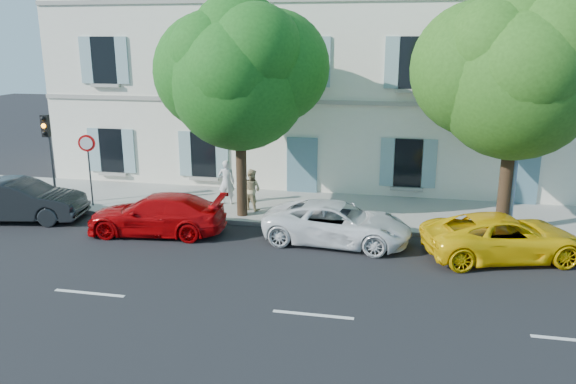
% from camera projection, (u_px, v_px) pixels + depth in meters
% --- Properties ---
extents(ground, '(90.00, 90.00, 0.00)m').
position_uv_depth(ground, '(333.00, 255.00, 17.47)').
color(ground, black).
extents(sidewalk, '(36.00, 4.50, 0.15)m').
position_uv_depth(sidewalk, '(348.00, 211.00, 21.65)').
color(sidewalk, '#A09E96').
rests_on(sidewalk, ground).
extents(kerb, '(36.00, 0.16, 0.16)m').
position_uv_depth(kerb, '(342.00, 229.00, 19.60)').
color(kerb, '#9E998E').
rests_on(kerb, ground).
extents(building, '(28.00, 7.00, 12.00)m').
position_uv_depth(building, '(364.00, 50.00, 25.52)').
color(building, white).
rests_on(building, ground).
extents(car_dark_sedan, '(4.87, 2.40, 1.54)m').
position_uv_depth(car_dark_sedan, '(19.00, 200.00, 20.62)').
color(car_dark_sedan, black).
rests_on(car_dark_sedan, ground).
extents(car_red_coupe, '(4.90, 2.36, 1.38)m').
position_uv_depth(car_red_coupe, '(157.00, 214.00, 19.26)').
color(car_red_coupe, '#AD0407').
rests_on(car_red_coupe, ground).
extents(car_white_coupe, '(4.98, 2.62, 1.34)m').
position_uv_depth(car_white_coupe, '(337.00, 223.00, 18.39)').
color(car_white_coupe, white).
rests_on(car_white_coupe, ground).
extents(car_yellow_supercar, '(5.31, 3.49, 1.36)m').
position_uv_depth(car_yellow_supercar, '(504.00, 237.00, 17.08)').
color(car_yellow_supercar, yellow).
rests_on(car_yellow_supercar, ground).
extents(tree_left, '(4.96, 4.96, 7.69)m').
position_uv_depth(tree_left, '(239.00, 80.00, 19.64)').
color(tree_left, '#3A2819').
rests_on(tree_left, sidewalk).
extents(tree_right, '(5.17, 5.17, 7.96)m').
position_uv_depth(tree_right, '(516.00, 80.00, 17.81)').
color(tree_right, '#3A2819').
rests_on(tree_right, sidewalk).
extents(traffic_light, '(0.28, 0.40, 3.58)m').
position_uv_depth(traffic_light, '(48.00, 141.00, 21.49)').
color(traffic_light, '#383A3D').
rests_on(traffic_light, sidewalk).
extents(road_sign, '(0.64, 0.20, 2.82)m').
position_uv_depth(road_sign, '(88.00, 155.00, 21.62)').
color(road_sign, '#383A3D').
rests_on(road_sign, sidewalk).
extents(street_lamp, '(0.30, 1.70, 7.95)m').
position_uv_depth(street_lamp, '(524.00, 99.00, 17.80)').
color(street_lamp, '#7293BF').
rests_on(street_lamp, sidewalk).
extents(pedestrian_a, '(0.72, 0.54, 1.78)m').
position_uv_depth(pedestrian_a, '(227.00, 182.00, 22.13)').
color(pedestrian_a, silver).
rests_on(pedestrian_a, sidewalk).
extents(pedestrian_b, '(0.95, 0.85, 1.59)m').
position_uv_depth(pedestrian_b, '(252.00, 189.00, 21.41)').
color(pedestrian_b, tan).
rests_on(pedestrian_b, sidewalk).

